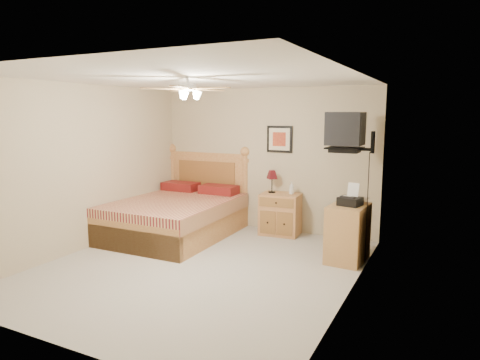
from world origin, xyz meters
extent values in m
plane|color=#A49E94|center=(0.00, 0.00, 0.00)|extent=(4.50, 4.50, 0.00)
cube|color=white|center=(0.00, 0.00, 2.50)|extent=(4.00, 4.50, 0.04)
cube|color=tan|center=(0.00, 2.25, 1.25)|extent=(4.00, 0.04, 2.50)
cube|color=tan|center=(0.00, -2.25, 1.25)|extent=(4.00, 0.04, 2.50)
cube|color=tan|center=(-2.00, 0.00, 1.25)|extent=(0.04, 4.50, 2.50)
cube|color=tan|center=(2.00, 0.00, 1.25)|extent=(0.04, 4.50, 2.50)
cube|color=tan|center=(0.39, 2.00, 0.35)|extent=(0.69, 0.54, 0.71)
imported|color=silver|center=(0.57, 2.05, 0.82)|extent=(0.11, 0.11, 0.21)
cube|color=black|center=(0.27, 2.23, 1.62)|extent=(0.46, 0.04, 0.46)
cube|color=#AD7443|center=(1.73, 1.15, 0.40)|extent=(0.52, 0.71, 0.81)
imported|color=beige|center=(1.70, 1.42, 0.82)|extent=(0.20, 0.26, 0.02)
imported|color=gray|center=(1.71, 1.44, 0.84)|extent=(0.23, 0.30, 0.02)
camera|label=1|loc=(2.97, -4.71, 2.06)|focal=32.00mm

